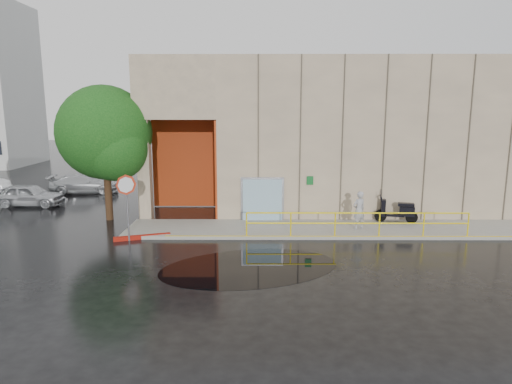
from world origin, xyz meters
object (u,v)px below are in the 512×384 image
scooter (397,204)px  red_curb (142,237)px  stop_sign (127,193)px  car_c (84,184)px  car_a (29,195)px  person (359,210)px  tree_near (107,136)px

scooter → red_curb: (-11.63, -2.35, -0.95)m
stop_sign → red_curb: (0.50, 0.27, -1.96)m
car_c → car_a: bearing=150.0°
person → car_c: person is taller
tree_near → scooter: bearing=-3.8°
person → car_a: 18.40m
scooter → car_c: size_ratio=0.47×
red_curb → car_c: bearing=121.6°
person → tree_near: (-11.90, 2.11, 3.17)m
scooter → tree_near: (-13.98, 0.93, 3.15)m
red_curb → tree_near: (-2.35, 3.28, 4.09)m
person → red_curb: bearing=-20.3°
person → scooter: bearing=-177.6°
person → car_c: (-15.96, 9.24, -0.40)m
car_c → person: bearing=-127.3°
person → car_a: (-17.61, 5.32, -0.37)m
scooter → tree_near: tree_near is taller
stop_sign → tree_near: size_ratio=0.43×
person → car_c: 18.45m
tree_near → stop_sign: bearing=-62.5°
scooter → red_curb: 11.90m
tree_near → car_a: bearing=150.7°
stop_sign → red_curb: size_ratio=1.19×
person → stop_sign: size_ratio=0.61×
scooter → red_curb: scooter is taller
car_a → scooter: bearing=-100.9°
scooter → tree_near: size_ratio=0.31×
car_a → car_c: bearing=-21.8°
scooter → stop_sign: bearing=-153.9°
car_a → car_c: 4.26m
red_curb → car_a: 10.36m
car_c → tree_near: 8.94m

